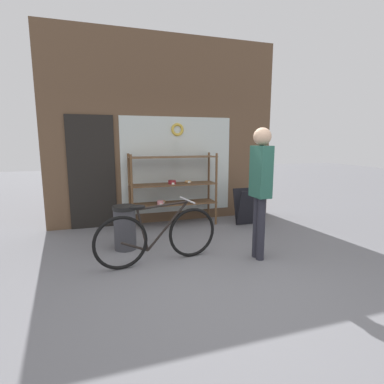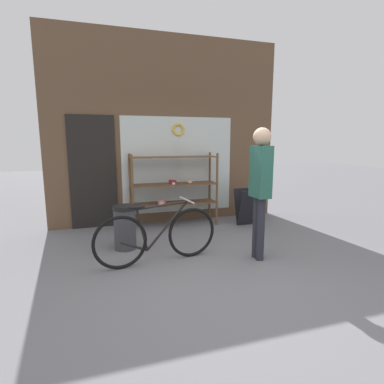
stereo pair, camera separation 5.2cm
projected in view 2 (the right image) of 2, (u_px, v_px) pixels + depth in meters
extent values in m
plane|color=slate|center=(223.00, 281.00, 3.53)|extent=(30.00, 30.00, 0.00)
cube|color=brown|center=(168.00, 131.00, 5.91)|extent=(4.60, 0.08, 3.64)
cube|color=silver|center=(178.00, 165.00, 6.04)|extent=(2.25, 0.02, 1.90)
cube|color=black|center=(93.00, 173.00, 5.57)|extent=(0.84, 0.03, 2.10)
torus|color=gold|center=(178.00, 130.00, 5.90)|extent=(0.26, 0.06, 0.26)
cylinder|color=brown|center=(133.00, 194.00, 5.34)|extent=(0.04, 0.04, 1.40)
cylinder|color=brown|center=(217.00, 189.00, 5.81)|extent=(0.04, 0.04, 1.40)
cylinder|color=brown|center=(130.00, 190.00, 5.72)|extent=(0.04, 0.04, 1.40)
cylinder|color=brown|center=(210.00, 186.00, 6.19)|extent=(0.04, 0.04, 1.40)
cube|color=brown|center=(174.00, 203.00, 5.81)|extent=(1.66, 0.45, 0.02)
cube|color=brown|center=(174.00, 184.00, 5.74)|extent=(1.66, 0.45, 0.02)
cube|color=brown|center=(174.00, 157.00, 5.66)|extent=(1.66, 0.45, 0.02)
cylinder|color=maroon|center=(173.00, 182.00, 5.72)|extent=(0.15, 0.15, 0.07)
cube|color=white|center=(174.00, 183.00, 5.65)|extent=(0.05, 0.00, 0.04)
cylinder|color=pink|center=(161.00, 203.00, 5.62)|extent=(0.12, 0.12, 0.08)
cube|color=white|center=(162.00, 204.00, 5.57)|extent=(0.05, 0.00, 0.04)
torus|color=tan|center=(189.00, 182.00, 5.90)|extent=(0.14, 0.14, 0.04)
cube|color=white|center=(190.00, 182.00, 5.83)|extent=(0.05, 0.00, 0.04)
torus|color=#B27A42|center=(163.00, 201.00, 5.82)|extent=(0.13, 0.13, 0.04)
cube|color=white|center=(164.00, 202.00, 5.75)|extent=(0.05, 0.00, 0.04)
torus|color=black|center=(120.00, 243.00, 3.82)|extent=(0.71, 0.14, 0.71)
torus|color=black|center=(192.00, 232.00, 4.24)|extent=(0.71, 0.14, 0.71)
cylinder|color=black|center=(167.00, 225.00, 4.06)|extent=(0.60, 0.12, 0.64)
cylinder|color=black|center=(163.00, 205.00, 3.99)|extent=(0.71, 0.13, 0.07)
cylinder|color=black|center=(142.00, 230.00, 3.92)|extent=(0.16, 0.05, 0.58)
cylinder|color=black|center=(134.00, 246.00, 3.90)|extent=(0.37, 0.08, 0.19)
ellipsoid|color=black|center=(137.00, 207.00, 3.84)|extent=(0.23, 0.12, 0.06)
cylinder|color=#B2B2B7|center=(187.00, 200.00, 4.13)|extent=(0.09, 0.46, 0.02)
cube|color=black|center=(252.00, 208.00, 5.78)|extent=(0.52, 0.21, 0.70)
cube|color=black|center=(247.00, 206.00, 5.95)|extent=(0.52, 0.21, 0.70)
cylinder|color=#282833|center=(261.00, 229.00, 4.10)|extent=(0.11, 0.11, 0.88)
cylinder|color=#282833|center=(256.00, 227.00, 4.20)|extent=(0.11, 0.11, 0.88)
cube|color=#285B4C|center=(261.00, 172.00, 4.02)|extent=(0.18, 0.32, 0.69)
sphere|color=tan|center=(262.00, 137.00, 3.94)|extent=(0.24, 0.24, 0.24)
cylinder|color=#38383D|center=(125.00, 227.00, 4.55)|extent=(0.33, 0.33, 0.67)
cylinder|color=black|center=(124.00, 208.00, 4.50)|extent=(0.35, 0.35, 0.06)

